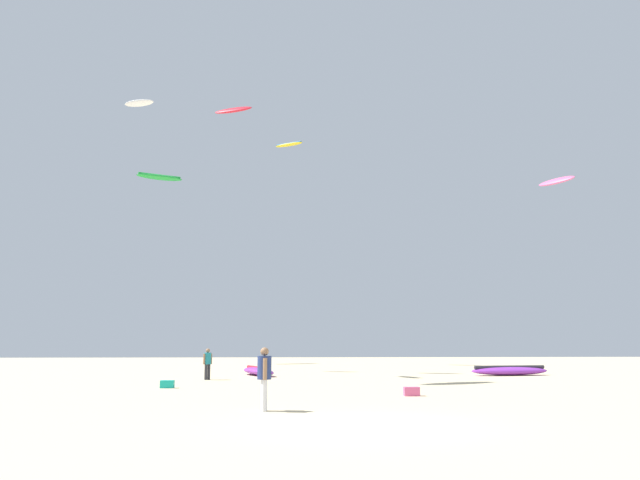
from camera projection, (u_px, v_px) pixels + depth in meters
name	position (u px, v px, depth m)	size (l,w,h in m)	color
ground_plane	(363.00, 426.00, 15.32)	(120.00, 120.00, 0.00)	beige
person_foreground	(264.00, 374.00, 18.61)	(0.41, 0.59, 1.79)	silver
person_midground	(208.00, 361.00, 33.01)	(0.42, 0.37, 1.57)	#2D2D33
kite_grounded_near	(510.00, 371.00, 36.89)	(4.79, 2.01, 0.59)	purple
kite_grounded_mid	(258.00, 371.00, 36.83)	(2.59, 4.36, 0.54)	purple
cooler_box	(411.00, 391.00, 23.46)	(0.56, 0.36, 0.32)	#E5598C
gear_bag	(167.00, 384.00, 27.28)	(0.56, 0.36, 0.32)	#19B29E
kite_aloft_0	(160.00, 177.00, 58.31)	(4.22, 2.78, 0.49)	green
kite_aloft_2	(233.00, 110.00, 43.03)	(2.81, 1.79, 0.66)	red
kite_aloft_4	(139.00, 103.00, 45.39)	(2.37, 1.40, 0.46)	white
kite_aloft_5	(556.00, 181.00, 49.98)	(2.45, 3.16, 0.80)	#E5598C
kite_aloft_6	(289.00, 145.00, 56.06)	(2.67, 2.05, 0.38)	yellow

